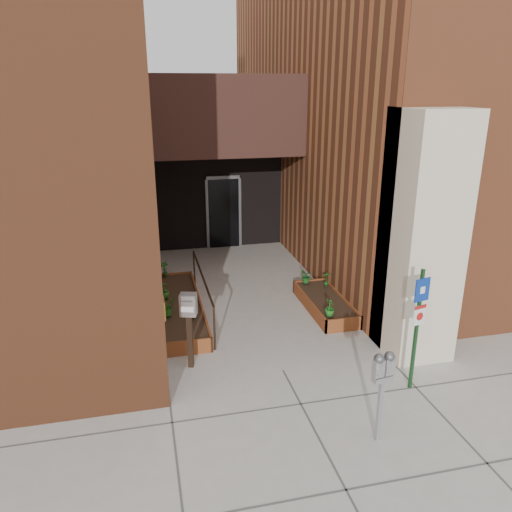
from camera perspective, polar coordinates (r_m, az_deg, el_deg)
ground at (r=8.98m, az=3.11°, el=-12.94°), size 80.00×80.00×0.00m
architecture at (r=14.34m, az=-5.43°, el=19.86°), size 20.00×14.60×10.00m
planter_left at (r=11.03m, az=-8.65°, el=-5.96°), size 0.90×3.60×0.30m
planter_right at (r=11.22m, az=7.88°, el=-5.46°), size 0.80×2.20×0.30m
handrail at (r=10.78m, az=-6.14°, el=-2.89°), size 0.04×3.34×0.90m
parking_meter at (r=7.08m, az=14.31°, el=-12.89°), size 0.32×0.16×1.39m
sign_post at (r=8.29m, az=18.06°, el=-6.68°), size 0.28×0.10×2.09m
payment_dropbox at (r=8.68m, az=-7.69°, el=-6.70°), size 0.33×0.28×1.40m
shrub_left_a at (r=10.32m, az=-10.12°, el=-5.67°), size 0.48×0.48×0.38m
shrub_left_b at (r=10.16m, az=-7.44°, el=-5.89°), size 0.31×0.31×0.39m
shrub_left_c at (r=11.13m, az=-10.40°, el=-3.88°), size 0.25×0.25×0.36m
shrub_left_d at (r=12.36m, az=-10.40°, el=-1.47°), size 0.28×0.28×0.38m
shrub_right_a at (r=10.23m, az=8.43°, el=-5.85°), size 0.22×0.22×0.36m
shrub_right_b at (r=11.69m, az=8.06°, el=-2.62°), size 0.22×0.22×0.36m
shrub_right_c at (r=11.83m, az=5.79°, el=-2.32°), size 0.31×0.31×0.33m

